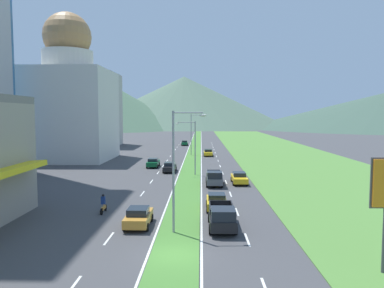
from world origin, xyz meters
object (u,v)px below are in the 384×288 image
object	(u,v)px
street_lamp_near	(177,164)
street_lamp_far	(192,132)
car_3	(138,217)
car_1	(208,153)
car_7	(185,143)
pickup_truck_0	(214,178)
car_5	(217,202)
street_lamp_mid	(193,144)
pickup_truck_1	(222,217)
car_4	(170,167)
motorcycle_rider	(103,205)
car_2	(239,178)
car_6	(153,163)

from	to	relation	value
street_lamp_near	street_lamp_far	world-z (taller)	street_lamp_near
street_lamp_far	car_3	distance (m)	53.05
car_1	car_7	world-z (taller)	car_7
pickup_truck_0	car_5	bearing A→B (deg)	-0.98
street_lamp_near	street_lamp_mid	world-z (taller)	street_lamp_near
street_lamp_near	car_7	size ratio (longest dim) A/B	2.32
car_7	pickup_truck_1	size ratio (longest dim) A/B	0.75
car_4	motorcycle_rider	world-z (taller)	motorcycle_rider
street_lamp_far	car_4	distance (m)	24.60
car_3	motorcycle_rider	size ratio (longest dim) A/B	2.11
street_lamp_far	car_2	xyz separation A→B (m)	(7.05, -33.71, -4.54)
car_4	car_7	distance (m)	50.78
street_lamp_near	car_4	xyz separation A→B (m)	(-3.18, 30.40, -4.60)
street_lamp_mid	car_1	bearing A→B (deg)	83.81
car_5	motorcycle_rider	world-z (taller)	motorcycle_rider
street_lamp_mid	motorcycle_rider	size ratio (longest dim) A/B	4.08
car_6	street_lamp_mid	bearing A→B (deg)	-139.70
car_5	car_6	size ratio (longest dim) A/B	0.89
street_lamp_near	street_lamp_far	bearing A→B (deg)	90.11
car_7	pickup_truck_1	distance (m)	80.46
car_3	car_6	xyz separation A→B (m)	(-3.25, 33.95, -0.00)
street_lamp_near	motorcycle_rider	size ratio (longest dim) A/B	4.72
street_lamp_mid	car_7	distance (m)	54.26
street_lamp_far	car_4	size ratio (longest dim) A/B	1.98
motorcycle_rider	car_3	bearing A→B (deg)	-135.06
street_lamp_near	car_6	distance (m)	36.45
car_6	car_7	xyz separation A→B (m)	(3.45, 45.61, -0.03)
street_lamp_mid	pickup_truck_0	bearing A→B (deg)	-69.71
car_6	motorcycle_rider	distance (m)	29.99
car_4	car_2	bearing A→B (deg)	-133.85
street_lamp_near	car_7	distance (m)	81.37
street_lamp_far	car_7	size ratio (longest dim) A/B	2.28
street_lamp_far	street_lamp_mid	bearing A→B (deg)	-88.56
street_lamp_far	pickup_truck_0	xyz separation A→B (m)	(3.67, -35.27, -4.32)
car_1	car_4	distance (m)	23.94
car_7	car_1	bearing A→B (deg)	-166.81
car_1	car_6	bearing A→B (deg)	-29.16
car_5	pickup_truck_0	size ratio (longest dim) A/B	0.76
street_lamp_far	car_6	xyz separation A→B (m)	(-6.42, -18.81, -4.51)
car_2	street_lamp_mid	bearing A→B (deg)	-135.69
car_2	car_7	distance (m)	61.33
street_lamp_mid	car_5	size ratio (longest dim) A/B	1.98
car_2	motorcycle_rider	size ratio (longest dim) A/B	2.38
street_lamp_near	car_2	bearing A→B (deg)	71.44
car_1	car_5	bearing A→B (deg)	-0.08
pickup_truck_0	street_lamp_far	bearing A→B (deg)	-174.06
car_5	street_lamp_near	bearing A→B (deg)	-25.40
car_5	car_7	bearing A→B (deg)	-175.03
car_2	car_7	world-z (taller)	car_7
street_lamp_near	car_6	world-z (taller)	street_lamp_near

